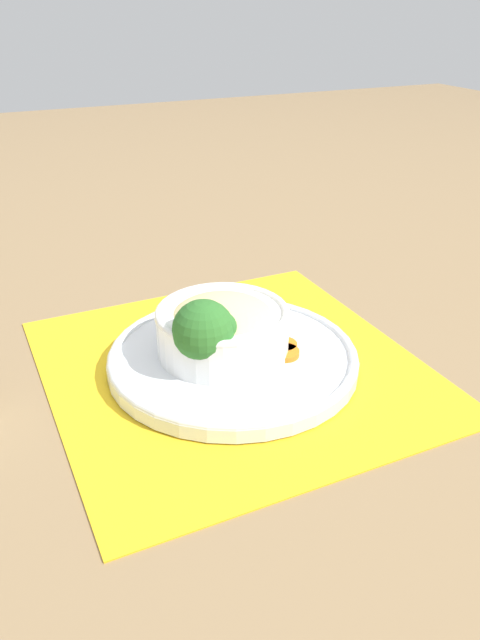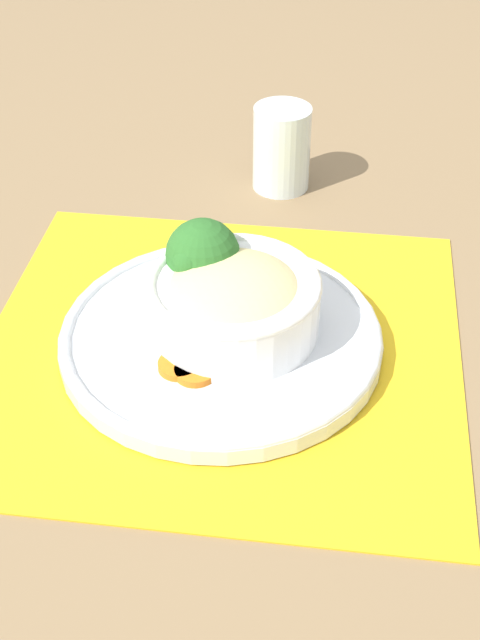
% 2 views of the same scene
% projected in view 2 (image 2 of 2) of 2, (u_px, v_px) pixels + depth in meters
% --- Properties ---
extents(ground_plane, '(4.00, 4.00, 0.00)m').
position_uv_depth(ground_plane, '(221.00, 349.00, 0.83)').
color(ground_plane, '#8C704C').
extents(placemat, '(0.43, 0.45, 0.00)m').
position_uv_depth(placemat, '(221.00, 348.00, 0.83)').
color(placemat, yellow).
rests_on(placemat, ground_plane).
extents(plate, '(0.30, 0.30, 0.02)m').
position_uv_depth(plate, '(221.00, 337.00, 0.82)').
color(plate, silver).
rests_on(plate, placemat).
extents(bowl, '(0.16, 0.16, 0.07)m').
position_uv_depth(bowl, '(234.00, 300.00, 0.80)').
color(bowl, white).
rests_on(bowl, plate).
extents(broccoli_floret, '(0.07, 0.07, 0.09)m').
position_uv_depth(broccoli_floret, '(202.00, 256.00, 0.82)').
color(broccoli_floret, '#84AD5B').
rests_on(broccoli_floret, plate).
extents(carrot_slice_near, '(0.04, 0.04, 0.01)m').
position_uv_depth(carrot_slice_near, '(179.00, 365.00, 0.78)').
color(carrot_slice_near, orange).
rests_on(carrot_slice_near, plate).
extents(carrot_slice_middle, '(0.04, 0.04, 0.01)m').
position_uv_depth(carrot_slice_middle, '(195.00, 371.00, 0.77)').
color(carrot_slice_middle, orange).
rests_on(carrot_slice_middle, plate).
extents(water_glass, '(0.07, 0.07, 0.10)m').
position_uv_depth(water_glass, '(282.00, 152.00, 1.04)').
color(water_glass, silver).
rests_on(water_glass, ground_plane).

